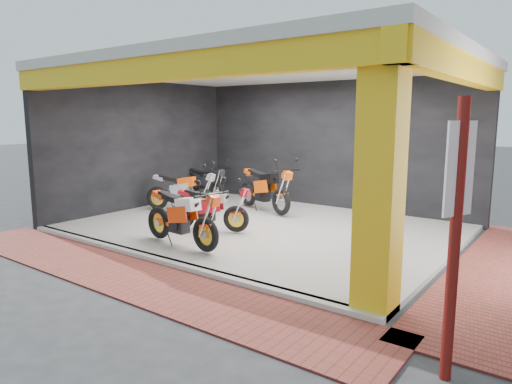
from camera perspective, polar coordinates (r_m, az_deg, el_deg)
ground at (r=8.88m, az=-6.66°, el=-7.26°), size 80.00×80.00×0.00m
showroom_floor at (r=10.37m, az=0.92°, el=-4.51°), size 8.00×6.00×0.10m
showroom_ceiling at (r=10.13m, az=0.97°, el=15.39°), size 8.40×6.40×0.20m
back_wall at (r=12.74m, az=9.10°, el=5.68°), size 8.20×0.20×3.50m
left_wall at (r=12.91m, az=-14.11°, el=5.56°), size 0.20×6.20×3.50m
corner_column at (r=5.89m, az=15.27°, el=1.50°), size 0.50×0.50×3.50m
header_beam_front at (r=7.86m, az=-12.27°, el=14.79°), size 8.40×0.30×0.40m
header_beam_right at (r=8.44m, az=24.38°, el=13.80°), size 0.30×6.40×0.40m
floor_kerb at (r=8.19m, az=-11.59°, el=-8.45°), size 8.00×0.20×0.10m
paver_front at (r=7.73m, az=-15.94°, el=-9.97°), size 9.00×1.40×0.03m
paver_right at (r=8.63m, az=28.16°, el=-8.70°), size 1.40×7.00×0.03m
signpost at (r=4.60m, az=23.65°, el=-4.46°), size 0.17×0.35×2.70m
moto_hero at (r=8.20m, az=-6.36°, el=-3.18°), size 2.22×1.00×1.31m
moto_row_a at (r=9.59m, az=-2.51°, el=-1.78°), size 2.03×1.34×1.16m
moto_row_b at (r=11.26m, az=3.16°, el=0.44°), size 2.43×1.54×1.39m
moto_row_c at (r=11.68m, az=-6.59°, el=0.35°), size 2.18×1.40×1.25m
moto_row_d at (r=13.19m, az=-4.95°, el=1.25°), size 2.02×1.00×1.18m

